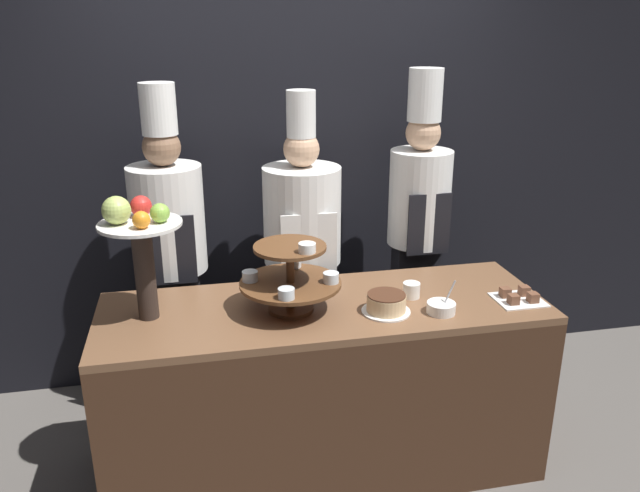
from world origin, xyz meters
TOP-DOWN VIEW (x-y plane):
  - wall_back at (0.00, 1.38)m, footprint 10.00×0.06m
  - buffet_counter at (0.00, 0.35)m, footprint 2.03×0.69m
  - tiered_stand at (-0.16, 0.32)m, footprint 0.45×0.45m
  - fruit_pedestal at (-0.79, 0.38)m, footprint 0.35×0.35m
  - cake_round at (0.25, 0.21)m, footprint 0.22×0.22m
  - cup_white at (0.42, 0.34)m, footprint 0.08×0.08m
  - cake_square_tray at (0.89, 0.21)m, footprint 0.22×0.20m
  - serving_bowl_near at (0.49, 0.16)m, footprint 0.13×0.13m
  - chef_left at (-0.69, 0.98)m, footprint 0.38×0.38m
  - chef_center_left at (0.01, 0.98)m, footprint 0.42×0.42m
  - chef_center_right at (0.68, 0.99)m, footprint 0.34×0.34m

SIDE VIEW (x-z plane):
  - buffet_counter at x=0.00m, z-range 0.00..0.87m
  - cake_square_tray at x=0.89m, z-range 0.87..0.92m
  - serving_bowl_near at x=0.49m, z-range 0.82..0.97m
  - cup_white at x=0.42m, z-range 0.87..0.95m
  - cake_round at x=0.25m, z-range 0.87..0.96m
  - chef_center_left at x=0.01m, z-range 0.05..1.82m
  - chef_left at x=-0.69m, z-range 0.07..1.89m
  - chef_center_right at x=0.68m, z-range 0.09..1.96m
  - tiered_stand at x=-0.16m, z-range 0.87..1.21m
  - fruit_pedestal at x=-0.79m, z-range 0.96..1.51m
  - wall_back at x=0.00m, z-range 0.00..2.80m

